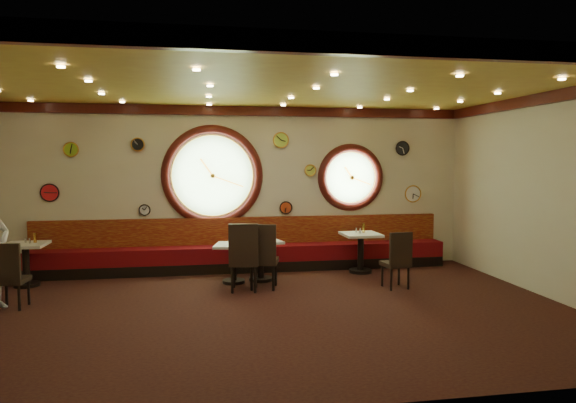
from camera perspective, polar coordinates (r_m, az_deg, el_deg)
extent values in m
cube|color=black|center=(7.52, -2.94, -12.01)|extent=(9.00, 6.00, 0.00)
cube|color=gold|center=(7.28, -3.05, 12.89)|extent=(9.00, 6.00, 0.02)
cube|color=beige|center=(10.21, -4.99, 1.49)|extent=(9.00, 0.02, 3.20)
cube|color=beige|center=(4.28, 1.79, -2.76)|extent=(9.00, 0.02, 3.20)
cube|color=beige|center=(8.95, 26.94, 0.58)|extent=(0.02, 6.00, 3.20)
cube|color=#3C0E0A|center=(10.19, -5.03, 9.99)|extent=(9.00, 0.10, 0.18)
cube|color=#3C0E0A|center=(4.40, 1.70, 17.23)|extent=(9.00, 0.10, 0.18)
cube|color=#3C0E0A|center=(8.96, 27.04, 10.26)|extent=(0.10, 6.00, 0.18)
cube|color=black|center=(10.12, -4.80, -7.10)|extent=(8.00, 0.55, 0.20)
cube|color=#5B070E|center=(10.07, -4.81, -5.71)|extent=(8.00, 0.55, 0.30)
cube|color=#64070C|center=(10.23, -4.93, -3.29)|extent=(8.00, 0.10, 0.55)
cylinder|color=#94D17D|center=(10.16, -8.38, 2.86)|extent=(1.66, 0.02, 1.66)
torus|color=#3C0E0A|center=(10.14, -8.38, 2.85)|extent=(1.98, 0.18, 1.98)
torus|color=gold|center=(10.11, -8.37, 2.85)|extent=(1.61, 0.03, 1.61)
cylinder|color=#94D17D|center=(10.61, 6.94, 2.67)|extent=(1.10, 0.02, 1.10)
torus|color=#3C0E0A|center=(10.59, 6.97, 2.67)|extent=(1.38, 0.18, 1.38)
torus|color=gold|center=(10.56, 7.01, 2.66)|extent=(1.09, 0.03, 1.09)
cylinder|color=#B9E347|center=(10.25, -0.80, 6.83)|extent=(0.30, 0.03, 0.30)
cylinder|color=black|center=(10.19, -16.36, 6.10)|extent=(0.24, 0.03, 0.24)
cylinder|color=red|center=(10.50, -24.95, 0.89)|extent=(0.32, 0.03, 0.32)
cylinder|color=#85B323|center=(10.39, -22.96, 5.34)|extent=(0.26, 0.03, 0.26)
cylinder|color=silver|center=(10.21, -15.64, -0.91)|extent=(0.20, 0.03, 0.20)
cylinder|color=red|center=(10.30, -0.24, -0.69)|extent=(0.24, 0.03, 0.24)
cylinder|color=black|center=(10.94, 12.58, 5.80)|extent=(0.28, 0.03, 0.28)
cylinder|color=white|center=(11.06, 13.69, 0.83)|extent=(0.34, 0.03, 0.34)
cylinder|color=#C9D647|center=(10.36, 2.49, 3.49)|extent=(0.22, 0.03, 0.22)
cylinder|color=black|center=(9.95, -27.02, -8.21)|extent=(0.42, 0.42, 0.06)
cylinder|color=black|center=(9.89, -27.09, -6.31)|extent=(0.12, 0.12, 0.67)
cube|color=white|center=(9.83, -27.17, -4.30)|extent=(0.67, 0.67, 0.05)
cylinder|color=black|center=(9.17, -6.05, -8.81)|extent=(0.39, 0.39, 0.05)
cylinder|color=black|center=(9.11, -6.07, -6.89)|extent=(0.11, 0.11, 0.63)
cube|color=white|center=(9.05, -6.09, -4.87)|extent=(0.74, 0.74, 0.04)
cylinder|color=black|center=(9.31, -3.04, -8.58)|extent=(0.42, 0.42, 0.06)
cylinder|color=black|center=(9.24, -3.05, -6.58)|extent=(0.11, 0.11, 0.66)
cube|color=white|center=(9.18, -3.06, -4.47)|extent=(0.81, 0.81, 0.05)
cylinder|color=black|center=(10.04, 8.05, -7.64)|extent=(0.43, 0.43, 0.06)
cylinder|color=black|center=(9.98, 8.07, -5.70)|extent=(0.12, 0.12, 0.69)
cube|color=white|center=(9.92, 8.09, -3.65)|extent=(0.71, 0.71, 0.05)
cube|color=black|center=(8.54, -28.33, -7.72)|extent=(0.45, 0.45, 0.07)
cube|color=black|center=(8.33, -28.91, -5.93)|extent=(0.41, 0.09, 0.53)
cube|color=black|center=(8.55, -4.90, -6.72)|extent=(0.53, 0.53, 0.08)
cube|color=black|center=(8.29, -4.98, -4.62)|extent=(0.48, 0.13, 0.62)
cube|color=black|center=(8.68, -2.70, -6.62)|extent=(0.56, 0.56, 0.08)
cube|color=black|center=(8.43, -2.90, -4.61)|extent=(0.46, 0.18, 0.60)
cube|color=black|center=(8.89, 11.84, -6.83)|extent=(0.45, 0.45, 0.07)
cube|color=black|center=(8.68, 12.44, -5.10)|extent=(0.41, 0.11, 0.53)
cylinder|color=silver|center=(9.91, -27.15, -3.84)|extent=(0.03, 0.03, 0.09)
cylinder|color=#BCBCC1|center=(9.05, -6.58, -4.43)|extent=(0.03, 0.03, 0.09)
cylinder|color=silver|center=(9.24, -3.30, -3.92)|extent=(0.04, 0.04, 0.11)
cylinder|color=silver|center=(9.98, 7.58, -3.17)|extent=(0.04, 0.04, 0.10)
cylinder|color=silver|center=(9.79, -26.77, -3.91)|extent=(0.03, 0.03, 0.09)
cylinder|color=silver|center=(9.02, -6.18, -4.45)|extent=(0.03, 0.03, 0.09)
cylinder|color=silver|center=(9.10, -3.15, -4.06)|extent=(0.04, 0.04, 0.11)
cylinder|color=silver|center=(9.87, 8.02, -3.25)|extent=(0.03, 0.03, 0.10)
cylinder|color=#C6862E|center=(9.83, -26.30, -3.63)|extent=(0.05, 0.05, 0.17)
cylinder|color=gold|center=(9.10, -5.34, -4.18)|extent=(0.05, 0.05, 0.15)
cylinder|color=gold|center=(9.24, -2.20, -3.73)|extent=(0.05, 0.05, 0.17)
cylinder|color=gold|center=(10.00, 8.39, -2.91)|extent=(0.06, 0.06, 0.18)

